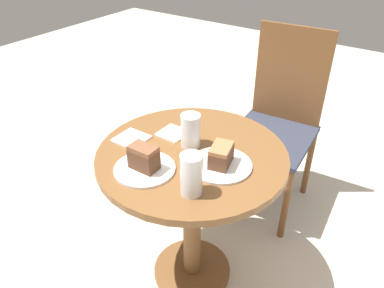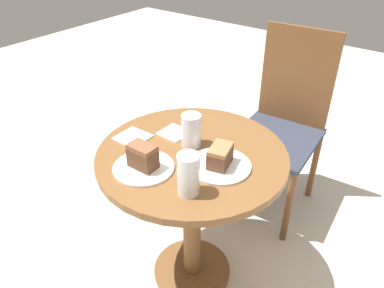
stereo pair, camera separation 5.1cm
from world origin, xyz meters
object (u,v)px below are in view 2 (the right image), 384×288
at_px(chair, 282,123).
at_px(cake_slice_near, 143,156).
at_px(plate_near, 144,168).
at_px(plate_far, 220,166).
at_px(cake_slice_far, 220,156).
at_px(glass_water, 191,132).
at_px(glass_lemonade, 188,176).

height_order(chair, cake_slice_near, chair).
height_order(plate_near, cake_slice_near, cake_slice_near).
height_order(chair, plate_far, chair).
distance_m(plate_near, cake_slice_far, 0.29).
distance_m(chair, plate_far, 0.81).
xyz_separation_m(chair, cake_slice_far, (0.09, -0.78, 0.25)).
distance_m(plate_far, glass_water, 0.19).
xyz_separation_m(plate_far, glass_lemonade, (-0.00, -0.19, 0.06)).
relative_size(chair, cake_slice_far, 8.47).
bearing_deg(plate_far, chair, 96.32).
bearing_deg(glass_water, plate_near, -100.27).
distance_m(chair, plate_near, 0.99).
height_order(plate_far, glass_lemonade, glass_lemonade).
height_order(cake_slice_near, glass_lemonade, glass_lemonade).
height_order(chair, glass_lemonade, chair).
xyz_separation_m(plate_far, cake_slice_near, (-0.22, -0.18, 0.05)).
relative_size(cake_slice_near, glass_water, 0.77).
bearing_deg(cake_slice_near, cake_slice_far, 39.53).
height_order(plate_near, cake_slice_far, cake_slice_far).
distance_m(chair, cake_slice_near, 1.00).
distance_m(plate_near, glass_water, 0.25).
relative_size(plate_near, glass_lemonade, 1.49).
bearing_deg(glass_lemonade, cake_slice_near, 178.21).
relative_size(plate_near, plate_far, 0.97).
distance_m(chair, cake_slice_far, 0.82).
relative_size(plate_near, glass_water, 1.67).
bearing_deg(glass_lemonade, glass_water, 125.28).
distance_m(plate_near, glass_lemonade, 0.23).
height_order(cake_slice_far, glass_water, glass_water).
height_order(plate_near, glass_water, glass_water).
height_order(plate_near, glass_lemonade, glass_lemonade).
bearing_deg(chair, plate_near, -102.22).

